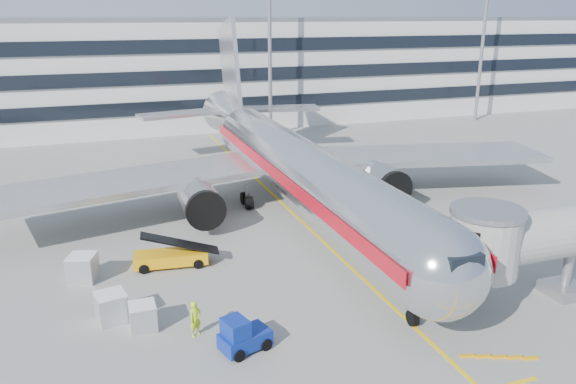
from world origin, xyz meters
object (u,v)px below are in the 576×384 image
object	(u,v)px
cargo_container_right	(83,268)
cargo_container_front	(143,317)
belt_loader	(171,256)
cargo_container_left	(111,307)
ramp_worker	(195,319)
baggage_tug	(242,336)
main_jet	(290,163)

from	to	relation	value
cargo_container_right	cargo_container_front	distance (m)	7.77
belt_loader	cargo_container_right	distance (m)	5.57
cargo_container_left	ramp_worker	bearing A→B (deg)	-36.65
belt_loader	cargo_container_left	size ratio (longest dim) A/B	2.82
ramp_worker	cargo_container_right	bearing A→B (deg)	91.50
cargo_container_front	ramp_worker	size ratio (longest dim) A/B	0.75
baggage_tug	ramp_worker	distance (m)	2.91
cargo_container_front	baggage_tug	bearing A→B (deg)	-39.86
baggage_tug	cargo_container_right	bearing A→B (deg)	124.41
cargo_container_left	cargo_container_right	world-z (taller)	cargo_container_right
cargo_container_left	cargo_container_front	size ratio (longest dim) A/B	1.25
cargo_container_right	ramp_worker	distance (m)	10.36
baggage_tug	cargo_container_front	bearing A→B (deg)	140.14
main_jet	cargo_container_right	distance (m)	18.95
baggage_tug	cargo_container_right	distance (m)	13.23
baggage_tug	cargo_container_front	distance (m)	5.84
cargo_container_left	ramp_worker	world-z (taller)	ramp_worker
cargo_container_left	cargo_container_front	xyz separation A→B (m)	(1.54, -1.46, -0.09)
cargo_container_right	cargo_container_front	size ratio (longest dim) A/B	1.40
main_jet	cargo_container_front	distance (m)	20.86
main_jet	baggage_tug	xyz separation A→B (m)	(-9.35, -18.95, -3.42)
main_jet	cargo_container_front	xyz separation A→B (m)	(-13.84, -15.21, -3.49)
main_jet	ramp_worker	bearing A→B (deg)	-123.93
cargo_container_right	ramp_worker	world-z (taller)	ramp_worker
main_jet	baggage_tug	bearing A→B (deg)	-116.27
belt_loader	baggage_tug	distance (m)	11.38
belt_loader	baggage_tug	world-z (taller)	belt_loader
baggage_tug	ramp_worker	bearing A→B (deg)	131.90
main_jet	cargo_container_front	size ratio (longest dim) A/B	34.62
cargo_container_front	ramp_worker	xyz separation A→B (m)	(2.55, -1.58, 0.24)
ramp_worker	cargo_container_front	bearing A→B (deg)	117.31
baggage_tug	cargo_container_front	world-z (taller)	baggage_tug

